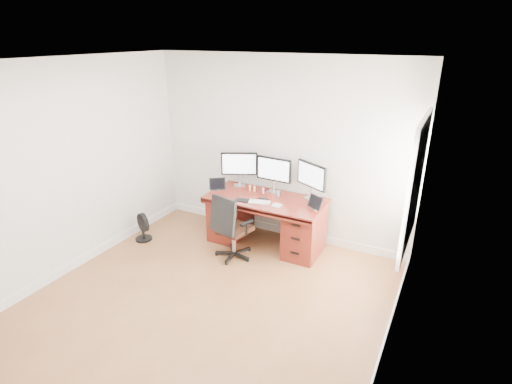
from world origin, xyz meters
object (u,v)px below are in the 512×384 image
at_px(desk, 266,219).
at_px(office_chair, 232,237).
at_px(floor_fan, 143,227).
at_px(keyboard, 260,202).
at_px(monitor_center, 274,171).

height_order(desk, office_chair, office_chair).
xyz_separation_m(desk, floor_fan, (-1.72, -0.75, -0.19)).
height_order(office_chair, keyboard, office_chair).
relative_size(monitor_center, keyboard, 1.85).
height_order(floor_fan, monitor_center, monitor_center).
bearing_deg(office_chair, desk, 78.47).
bearing_deg(desk, monitor_center, 90.02).
xyz_separation_m(floor_fan, keyboard, (1.71, 0.54, 0.55)).
distance_m(floor_fan, keyboard, 1.88).
bearing_deg(floor_fan, office_chair, 29.47).
bearing_deg(floor_fan, monitor_center, 52.53).
relative_size(office_chair, keyboard, 3.19).
bearing_deg(monitor_center, keyboard, -87.71).
height_order(floor_fan, keyboard, keyboard).
bearing_deg(floor_fan, keyboard, 40.08).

